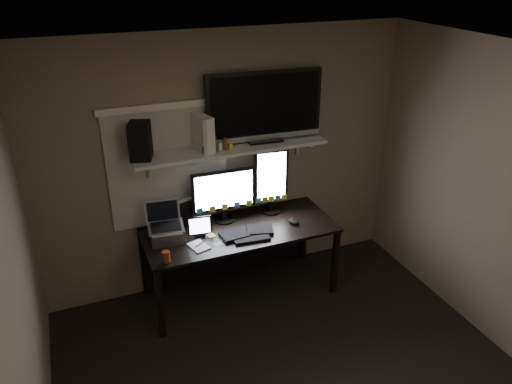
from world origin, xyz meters
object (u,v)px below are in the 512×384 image
monitor_landscape (224,195)px  laptop (166,224)px  keyboard (247,232)px  cup (166,257)px  mouse (293,222)px  tv (264,107)px  monitor_portrait (271,181)px  game_console (203,133)px  speaker (140,141)px  desk (236,239)px  tablet (199,226)px

monitor_landscape → laptop: size_ratio=1.75×
keyboard → cup: size_ratio=5.18×
mouse → tv: (-0.17, 0.34, 1.05)m
monitor_portrait → laptop: size_ratio=1.92×
monitor_portrait → game_console: 0.87m
laptop → speaker: size_ratio=1.11×
cup → monitor_portrait: bearing=22.8°
tv → monitor_portrait: bearing=-26.0°
monitor_portrait → desk: bearing=-163.0°
cup → tablet: bearing=38.8°
tv → game_console: 0.62m
monitor_portrait → tablet: size_ratio=3.02×
tablet → mouse: bearing=-1.3°
keyboard → laptop: laptop is taller
desk → speaker: size_ratio=5.68×
desk → laptop: bearing=-173.3°
monitor_portrait → cup: monitor_portrait is taller
tv → monitor_landscape: bearing=-171.6°
desk → cup: bearing=-151.9°
keyboard → mouse: size_ratio=4.35×
desk → cup: cup is taller
mouse → tablet: tablet is taller
monitor_portrait → laptop: 1.11m
mouse → tv: tv is taller
keyboard → laptop: 0.75m
desk → game_console: game_console is taller
desk → mouse: size_ratio=15.48×
desk → mouse: 0.59m
game_console → speaker: game_console is taller
tablet → tv: 1.24m
game_console → cup: bearing=-149.5°
tablet → speaker: bearing=160.3°
desk → laptop: 0.77m
keyboard → tablet: (-0.41, 0.13, 0.08)m
monitor_landscape → monitor_portrait: 0.49m
laptop → tv: (1.03, 0.20, 0.90)m
monitor_landscape → cup: size_ratio=6.29×
mouse → tablet: (-0.89, 0.12, 0.08)m
keyboard → cup: cup is taller
desk → monitor_landscape: bearing=133.2°
monitor_landscape → mouse: monitor_landscape is taller
monitor_landscape → tv: 0.91m
tablet → cup: 0.49m
game_console → laptop: bearing=-171.8°
cup → speaker: speaker is taller
keyboard → monitor_landscape: bearing=114.9°
keyboard → laptop: bearing=173.7°
monitor_portrait → laptop: (-1.09, -0.17, -0.16)m
speaker → laptop: bearing=-38.7°
keyboard → mouse: (0.48, 0.02, 0.01)m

